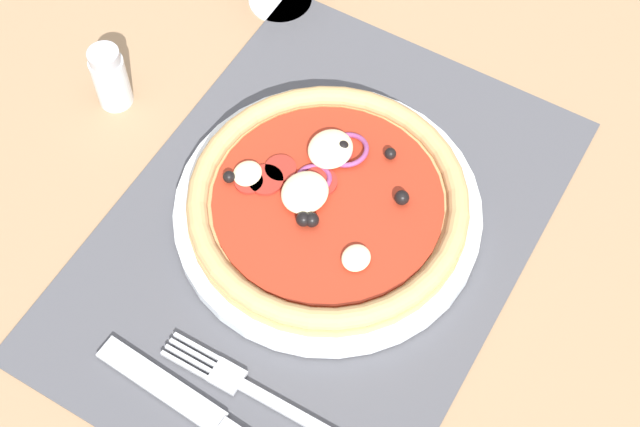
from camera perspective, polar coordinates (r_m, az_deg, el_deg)
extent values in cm
cube|color=#9E7A56|center=(81.18, -0.20, -1.72)|extent=(190.00, 140.00, 2.40)
cube|color=#4C4C51|center=(79.96, -0.20, -1.23)|extent=(46.47, 33.47, 0.40)
cylinder|color=white|center=(80.14, 0.23, 0.21)|extent=(26.45, 26.45, 1.33)
cylinder|color=tan|center=(79.14, 0.24, 0.65)|extent=(23.99, 23.99, 1.00)
torus|color=tan|center=(78.41, 0.24, 0.97)|extent=(23.87, 23.87, 1.80)
cylinder|color=#A82D19|center=(78.59, 0.24, 0.89)|extent=(19.67, 19.67, 0.30)
ellipsoid|color=beige|center=(78.01, -0.93, 1.31)|extent=(4.33, 3.89, 1.30)
ellipsoid|color=beige|center=(80.46, 0.64, 3.97)|extent=(4.23, 3.81, 1.27)
ellipsoid|color=beige|center=(75.23, 2.22, -2.73)|extent=(2.57, 2.31, 0.77)
ellipsoid|color=beige|center=(79.56, -4.46, 2.46)|extent=(2.67, 2.40, 0.80)
sphere|color=black|center=(79.36, -5.59, 2.25)|extent=(1.05, 1.05, 1.05)
sphere|color=black|center=(80.55, 4.33, 3.67)|extent=(1.04, 1.04, 1.04)
sphere|color=black|center=(76.67, -1.02, -0.35)|extent=(1.25, 1.25, 1.25)
sphere|color=black|center=(76.63, -0.49, -0.40)|extent=(1.24, 1.24, 1.24)
sphere|color=black|center=(78.04, 5.03, 0.97)|extent=(1.27, 1.27, 1.27)
sphere|color=black|center=(80.56, 1.39, 4.06)|extent=(1.29, 1.29, 1.29)
torus|color=#8E3D75|center=(79.21, -0.40, 2.14)|extent=(3.20, 3.19, 0.90)
torus|color=#8E3D75|center=(80.84, 0.95, 3.88)|extent=(3.02, 3.01, 0.75)
torus|color=#8E3D75|center=(80.90, 1.65, 3.92)|extent=(3.89, 3.90, 1.13)
cylinder|color=#A3281E|center=(79.97, -2.42, 2.77)|extent=(2.72, 2.72, 0.30)
cylinder|color=#A3281E|center=(79.52, -4.27, 2.11)|extent=(2.46, 2.46, 0.30)
cylinder|color=#A3281E|center=(79.16, -0.01, 1.95)|extent=(3.01, 3.01, 0.30)
cylinder|color=#A3281E|center=(79.40, -3.35, 2.07)|extent=(3.06, 3.06, 0.30)
cube|color=silver|center=(72.84, -1.09, -12.43)|extent=(1.00, 11.17, 0.44)
cube|color=silver|center=(74.33, -5.71, -9.88)|extent=(2.22, 2.54, 0.44)
cube|color=silver|center=(75.53, -7.54, -8.09)|extent=(0.36, 4.32, 0.44)
cube|color=silver|center=(75.37, -7.79, -8.45)|extent=(0.36, 4.32, 0.44)
cube|color=silver|center=(75.22, -8.05, -8.81)|extent=(0.36, 4.32, 0.44)
cube|color=silver|center=(75.07, -8.30, -9.17)|extent=(0.36, 4.32, 0.44)
cube|color=silver|center=(74.76, -9.69, -10.28)|extent=(2.67, 11.70, 0.44)
cylinder|color=silver|center=(88.21, -12.66, 7.91)|extent=(3.20, 3.20, 5.50)
cylinder|color=#ADADB2|center=(85.70, -13.09, 9.30)|extent=(2.88, 2.88, 1.20)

